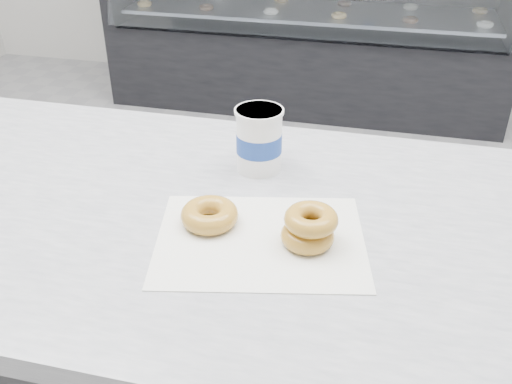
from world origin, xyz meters
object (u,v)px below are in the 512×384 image
display_case (308,25)px  donut_single (210,215)px  coffee_cup (259,139)px  donut_stack (309,227)px  counter (118,363)px

display_case → donut_single: (0.25, -2.76, 0.43)m
donut_single → coffee_cup: bearing=80.2°
donut_stack → donut_single: bearing=174.7°
donut_stack → coffee_cup: coffee_cup is taller
display_case → donut_single: bearing=-84.8°
display_case → donut_stack: (0.42, -2.77, 0.44)m
donut_single → coffee_cup: coffee_cup is taller
donut_stack → display_case: bearing=98.6°
donut_single → donut_stack: size_ratio=0.80×
counter → display_case: size_ratio=1.28×
display_case → coffee_cup: size_ratio=18.88×
counter → donut_single: size_ratio=30.97×
counter → donut_stack: 0.64m
coffee_cup → counter: bearing=-134.6°
coffee_cup → display_case: bearing=110.5°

